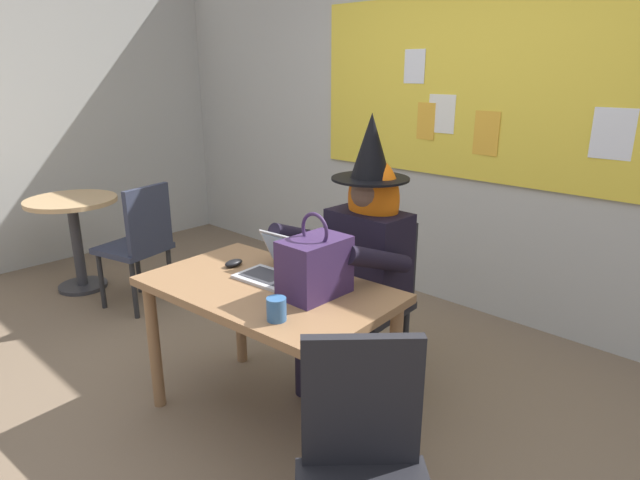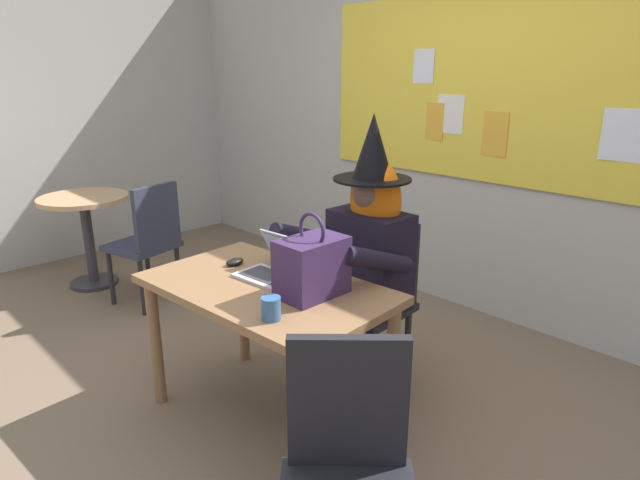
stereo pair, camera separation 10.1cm
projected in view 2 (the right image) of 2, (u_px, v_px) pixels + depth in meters
name	position (u px, v px, depth m)	size (l,w,h in m)	color
ground_plane	(252.00, 412.00, 2.75)	(24.00, 24.00, 0.00)	#75604C
wall_back_bulletin	(475.00, 114.00, 3.62)	(6.25, 2.09, 2.74)	#B2B2AD
wall_side_window	(11.00, 107.00, 4.44)	(0.12, 11.92, 2.74)	#B2B2AD
desk_main	(266.00, 305.00, 2.53)	(1.22, 0.78, 0.72)	#8E6642
chair_at_desk	(375.00, 291.00, 2.99)	(0.45, 0.45, 0.89)	black
person_costumed	(363.00, 246.00, 2.82)	(0.60, 0.67, 1.47)	black
laptop	(275.00, 266.00, 2.61)	(0.32, 0.32, 0.20)	#B7B7BC
computer_mouse	(235.00, 262.00, 2.75)	(0.06, 0.10, 0.03)	black
handbag	(312.00, 266.00, 2.35)	(0.20, 0.30, 0.38)	#38234C
coffee_mug	(271.00, 308.00, 2.14)	(0.08, 0.08, 0.10)	#336099
side_table_round	(86.00, 221.00, 4.22)	(0.67, 0.67, 0.73)	tan
chair_spare_by_window	(149.00, 238.00, 3.87)	(0.51, 0.51, 0.91)	#2D3347
chair_extra_corner	(348.00, 473.00, 1.62)	(0.59, 0.59, 0.91)	black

